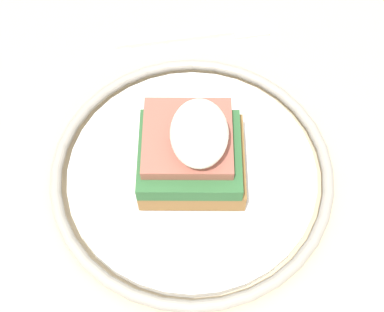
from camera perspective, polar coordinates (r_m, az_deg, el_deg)
The scene contains 4 objects.
dining_table at distance 0.61m, azimuth -5.62°, elevation -7.01°, with size 0.93×0.72×0.78m.
plate at distance 0.46m, azimuth -0.00°, elevation -1.68°, with size 0.24×0.24×0.02m.
sandwich at distance 0.43m, azimuth 0.05°, elevation 0.61°, with size 0.08×0.09×0.08m.
fork at distance 0.57m, azimuth 1.01°, elevation 12.84°, with size 0.04×0.16×0.00m.
Camera 1 is at (0.24, 0.06, 1.20)m, focal length 50.00 mm.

